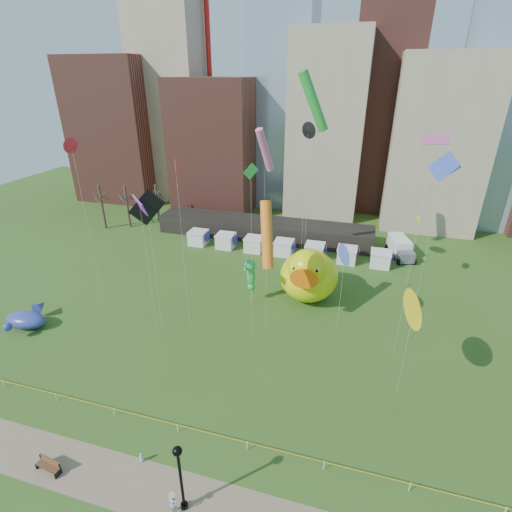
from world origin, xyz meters
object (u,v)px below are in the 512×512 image
(toddler, at_px, (141,457))
(seahorse_purple, at_px, (300,275))
(woman, at_px, (173,505))
(park_bench, at_px, (49,465))
(seahorse_green, at_px, (251,273))
(lamppost, at_px, (180,471))
(whale_inflatable, at_px, (27,319))
(big_duck, at_px, (309,274))
(box_truck, at_px, (400,247))
(small_duck, at_px, (319,287))

(toddler, bearing_deg, seahorse_purple, 73.97)
(woman, bearing_deg, park_bench, -179.95)
(park_bench, xyz_separation_m, woman, (10.34, -0.28, 0.37))
(woman, bearing_deg, seahorse_green, 97.33)
(park_bench, distance_m, lamppost, 11.27)
(seahorse_purple, relative_size, woman, 2.63)
(seahorse_purple, distance_m, whale_inflatable, 33.07)
(big_duck, relative_size, toddler, 12.21)
(toddler, bearing_deg, seahorse_green, 85.65)
(lamppost, bearing_deg, whale_inflatable, 152.40)
(box_truck, bearing_deg, toddler, -132.10)
(small_duck, bearing_deg, whale_inflatable, -142.37)
(seahorse_purple, bearing_deg, woman, -109.48)
(seahorse_green, bearing_deg, big_duck, 44.12)
(box_truck, bearing_deg, woman, -126.38)
(big_duck, distance_m, woman, 30.00)
(seahorse_purple, relative_size, park_bench, 2.32)
(small_duck, distance_m, seahorse_green, 9.57)
(seahorse_purple, relative_size, box_truck, 0.68)
(seahorse_purple, bearing_deg, box_truck, 38.79)
(seahorse_green, bearing_deg, woman, -61.85)
(whale_inflatable, bearing_deg, seahorse_purple, 22.42)
(seahorse_green, bearing_deg, park_bench, -83.62)
(seahorse_purple, height_order, woman, seahorse_purple)
(small_duck, height_order, seahorse_green, seahorse_green)
(box_truck, bearing_deg, seahorse_green, -150.86)
(lamppost, bearing_deg, small_duck, 80.52)
(seahorse_green, distance_m, woman, 27.19)
(big_duck, distance_m, whale_inflatable, 33.99)
(seahorse_purple, bearing_deg, lamppost, -108.66)
(seahorse_purple, height_order, lamppost, lamppost)
(whale_inflatable, xyz_separation_m, park_bench, (15.86, -14.25, -0.42))
(small_duck, relative_size, park_bench, 1.89)
(lamppost, bearing_deg, woman, -129.63)
(big_duck, distance_m, small_duck, 2.96)
(seahorse_purple, xyz_separation_m, lamppost, (-2.63, -29.09, 0.34))
(seahorse_green, distance_m, lamppost, 26.48)
(whale_inflatable, height_order, lamppost, lamppost)
(lamppost, bearing_deg, seahorse_purple, 84.84)
(park_bench, relative_size, woman, 1.13)
(seahorse_green, xyz_separation_m, woman, (2.70, -26.86, -3.25))
(small_duck, relative_size, lamppost, 0.65)
(whale_inflatable, height_order, park_bench, whale_inflatable)
(seahorse_green, xyz_separation_m, seahorse_purple, (5.81, 2.81, -0.83))
(seahorse_purple, relative_size, toddler, 5.73)
(seahorse_purple, bearing_deg, small_duck, 11.63)
(big_duck, xyz_separation_m, toddler, (-8.29, -26.79, -3.19))
(toddler, bearing_deg, small_duck, 70.02)
(seahorse_purple, height_order, toddler, seahorse_purple)
(big_duck, distance_m, toddler, 28.22)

